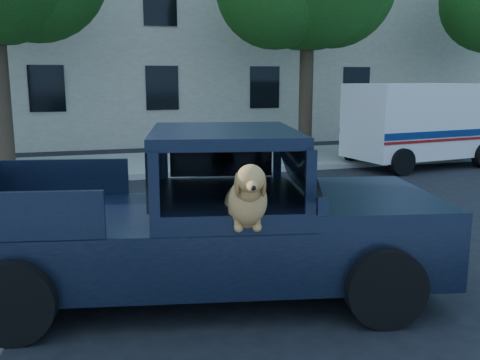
# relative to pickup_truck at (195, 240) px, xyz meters

# --- Properties ---
(ground) EXTENTS (120.00, 120.00, 0.00)m
(ground) POSITION_rel_pickup_truck_xyz_m (0.90, 0.38, -0.67)
(ground) COLOR black
(ground) RESTS_ON ground
(far_sidewalk) EXTENTS (60.00, 4.00, 0.15)m
(far_sidewalk) POSITION_rel_pickup_truck_xyz_m (0.90, 9.58, -0.59)
(far_sidewalk) COLOR gray
(far_sidewalk) RESTS_ON ground
(lane_stripes) EXTENTS (21.60, 0.14, 0.01)m
(lane_stripes) POSITION_rel_pickup_truck_xyz_m (2.90, 3.78, -0.66)
(lane_stripes) COLOR silver
(lane_stripes) RESTS_ON ground
(building_main) EXTENTS (26.00, 6.00, 9.00)m
(building_main) POSITION_rel_pickup_truck_xyz_m (3.90, 16.88, 3.83)
(building_main) COLOR beige
(building_main) RESTS_ON ground
(pickup_truck) EXTENTS (5.84, 3.36, 1.98)m
(pickup_truck) POSITION_rel_pickup_truck_xyz_m (0.00, 0.00, 0.00)
(pickup_truck) COLOR black
(pickup_truck) RESTS_ON ground
(mail_truck) EXTENTS (4.61, 2.72, 2.40)m
(mail_truck) POSITION_rel_pickup_truck_xyz_m (8.30, 7.31, 0.38)
(mail_truck) COLOR silver
(mail_truck) RESTS_ON ground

